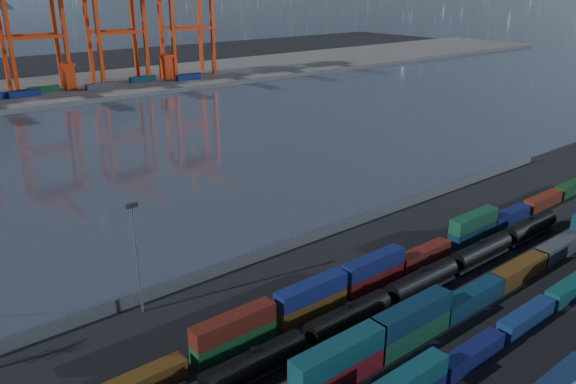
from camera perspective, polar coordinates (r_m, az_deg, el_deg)
ground at (r=83.01m, az=13.48°, el=-12.18°), size 700.00×700.00×0.00m
harbor_water at (r=162.68m, az=-16.93°, el=3.88°), size 700.00×700.00×0.00m
far_quay at (r=260.78m, az=-26.13°, el=8.92°), size 700.00×70.00×2.00m
container_row_south at (r=84.00m, az=22.90°, el=-11.52°), size 138.99×2.28×4.86m
container_row_mid at (r=85.62m, az=17.95°, el=-9.99°), size 143.21×2.68×5.71m
container_row_north at (r=87.66m, az=8.26°, el=-8.43°), size 141.37×2.39×5.09m
tanker_string at (r=72.66m, az=1.67°, el=-14.69°), size 122.58×3.02×4.33m
waterfront_fence at (r=99.34m, az=0.73°, el=-5.18°), size 160.12×0.12×2.20m
yard_light_mast at (r=80.05m, az=-15.12°, el=-5.99°), size 1.60×0.40×16.60m
straddle_carriers at (r=249.54m, az=-26.36°, el=10.06°), size 140.00×7.00×11.10m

